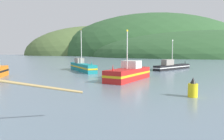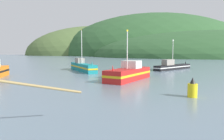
% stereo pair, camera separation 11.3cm
% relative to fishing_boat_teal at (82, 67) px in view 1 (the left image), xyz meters
% --- Properties ---
extents(hill_far_left, '(96.64, 77.31, 53.01)m').
position_rel_fishing_boat_teal_xyz_m(hill_far_left, '(123.19, 142.34, -0.82)').
color(hill_far_left, '#516B38').
rests_on(hill_far_left, ground).
extents(hill_far_center, '(157.18, 125.74, 64.88)m').
position_rel_fishing_boat_teal_xyz_m(hill_far_center, '(30.21, 199.95, -0.82)').
color(hill_far_center, '#516B38').
rests_on(hill_far_center, ground).
extents(hill_mid_right, '(191.63, 153.31, 39.85)m').
position_rel_fishing_boat_teal_xyz_m(hill_mid_right, '(111.10, 111.07, -0.82)').
color(hill_mid_right, '#2D562D').
rests_on(hill_mid_right, ground).
extents(hill_mid_left, '(203.07, 162.45, 86.42)m').
position_rel_fishing_boat_teal_xyz_m(hill_mid_left, '(91.61, 172.01, -0.82)').
color(hill_mid_left, '#2D562D').
rests_on(hill_mid_left, ground).
extents(fishing_boat_teal, '(4.14, 11.73, 7.65)m').
position_rel_fishing_boat_teal_xyz_m(fishing_boat_teal, '(0.00, 0.00, 0.00)').
color(fishing_boat_teal, '#147F84').
rests_on(fishing_boat_teal, ground).
extents(fishing_boat_black, '(10.50, 7.31, 5.92)m').
position_rel_fishing_boat_teal_xyz_m(fishing_boat_black, '(17.81, -0.44, -0.17)').
color(fishing_boat_black, black).
rests_on(fishing_boat_black, ground).
extents(fishing_boat_red, '(7.57, 7.91, 6.20)m').
position_rel_fishing_boat_teal_xyz_m(fishing_boat_red, '(4.94, -13.43, 0.04)').
color(fishing_boat_red, red).
rests_on(fishing_boat_red, ground).
extents(channel_buoy, '(0.74, 0.74, 1.57)m').
position_rel_fishing_boat_teal_xyz_m(channel_buoy, '(6.98, -23.97, -0.17)').
color(channel_buoy, yellow).
rests_on(channel_buoy, ground).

